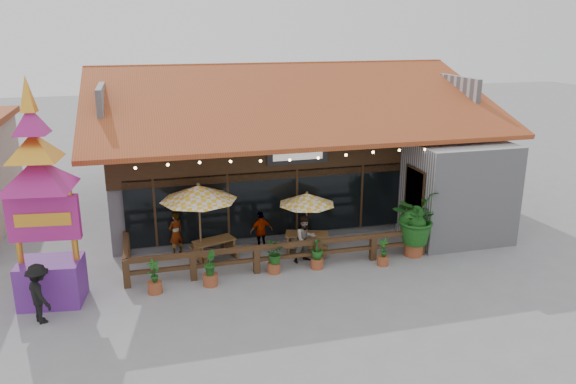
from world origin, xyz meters
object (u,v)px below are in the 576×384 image
object	(u,v)px
umbrella_left	(199,193)
pedestrian	(39,294)
thai_sign_tower	(38,180)
umbrella_right	(307,199)
picnic_table_left	(215,246)
tropical_plant	(416,218)
picnic_table_right	(307,240)

from	to	relation	value
umbrella_left	pedestrian	bearing A→B (deg)	-147.01
thai_sign_tower	umbrella_right	bearing A→B (deg)	13.15
pedestrian	picnic_table_left	bearing A→B (deg)	-87.26
thai_sign_tower	tropical_plant	bearing A→B (deg)	2.02
umbrella_left	umbrella_right	distance (m)	3.74
umbrella_right	thai_sign_tower	xyz separation A→B (m)	(-8.13, -1.90, 1.79)
picnic_table_left	picnic_table_right	distance (m)	3.18
picnic_table_right	tropical_plant	bearing A→B (deg)	-18.75
umbrella_right	umbrella_left	bearing A→B (deg)	-179.33
pedestrian	picnic_table_right	bearing A→B (deg)	-100.20
picnic_table_left	thai_sign_tower	bearing A→B (deg)	-158.41
umbrella_left	picnic_table_left	xyz separation A→B (m)	(0.46, 0.08, -1.92)
picnic_table_left	umbrella_right	bearing A→B (deg)	-0.62
umbrella_left	pedestrian	size ratio (longest dim) A/B	1.64
picnic_table_left	picnic_table_right	bearing A→B (deg)	-6.25
picnic_table_right	pedestrian	distance (m)	8.64
umbrella_right	tropical_plant	bearing A→B (deg)	-23.71
pedestrian	tropical_plant	bearing A→B (deg)	-111.03
picnic_table_right	thai_sign_tower	distance (m)	8.79
umbrella_right	pedestrian	xyz separation A→B (m)	(-8.28, -3.02, -1.03)
picnic_table_left	picnic_table_right	size ratio (longest dim) A/B	0.94
picnic_table_left	tropical_plant	bearing A→B (deg)	-12.96
picnic_table_left	picnic_table_right	world-z (taller)	picnic_table_right
picnic_table_left	thai_sign_tower	xyz separation A→B (m)	(-4.89, -1.93, 3.19)
umbrella_right	picnic_table_left	size ratio (longest dim) A/B	1.30
pedestrian	umbrella_right	bearing A→B (deg)	-98.44
tropical_plant	pedestrian	distance (m)	11.79
thai_sign_tower	tropical_plant	distance (m)	11.76
umbrella_left	picnic_table_left	size ratio (longest dim) A/B	1.61
picnic_table_left	thai_sign_tower	world-z (taller)	thai_sign_tower
picnic_table_right	umbrella_left	bearing A→B (deg)	175.77
pedestrian	umbrella_left	bearing A→B (deg)	-85.47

